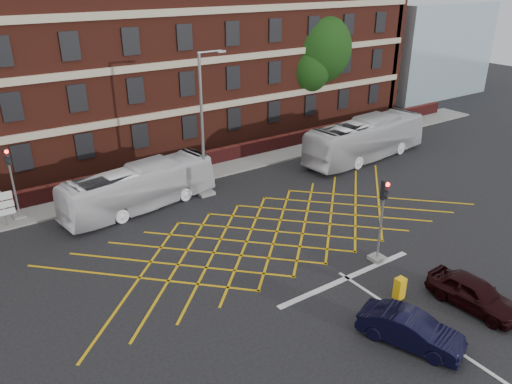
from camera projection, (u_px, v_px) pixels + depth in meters
ground at (300, 247)px, 25.91m from camera, size 120.00×120.00×0.00m
victorian_building at (130, 44)px, 39.43m from camera, size 51.00×12.17×20.40m
boundary_wall at (185, 164)px, 35.48m from camera, size 56.00×0.50×1.10m
far_pavement at (192, 174)px, 34.93m from camera, size 60.00×3.00×0.12m
glass_block at (416, 48)px, 57.25m from camera, size 14.00×10.00×10.00m
box_junction_hatching at (277, 231)px, 27.42m from camera, size 8.22×8.22×0.02m
stop_line at (347, 278)px, 23.27m from camera, size 8.00×0.30×0.02m
centre_line at (471, 360)px, 18.37m from camera, size 0.15×14.00×0.02m
bus_left at (140, 187)px, 29.64m from camera, size 9.85×3.68×2.68m
bus_right at (366, 139)px, 37.46m from camera, size 11.26×3.56×3.09m
car_navy at (410, 330)px, 18.95m from camera, size 2.73×4.19×1.30m
car_maroon at (474, 293)px, 21.05m from camera, size 1.85×4.07×1.35m
deciduous_tree at (313, 53)px, 44.93m from camera, size 7.26×6.82×10.18m
traffic_light_near at (380, 228)px, 24.03m from camera, size 0.70×0.70×4.27m
traffic_light_far at (14, 190)px, 28.17m from camera, size 0.70×0.70×4.27m
street_lamp at (204, 149)px, 30.82m from camera, size 2.25×1.00×8.90m
direction_signs at (3, 205)px, 27.30m from camera, size 1.10×0.16×2.20m
utility_cabinet at (400, 288)px, 21.67m from camera, size 0.43×0.37×1.00m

